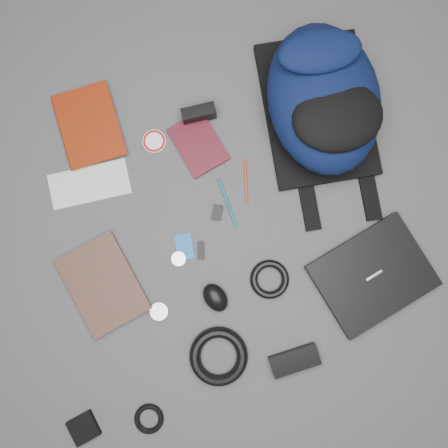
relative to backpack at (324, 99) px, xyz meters
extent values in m
plane|color=#4F4F51|center=(-0.37, -0.29, -0.11)|extent=(4.00, 4.00, 0.00)
cube|color=black|center=(0.04, -0.54, -0.09)|extent=(0.39, 0.34, 0.03)
imported|color=maroon|center=(-0.80, 0.11, -0.09)|extent=(0.20, 0.26, 0.03)
imported|color=#9B510B|center=(-0.87, -0.41, -0.10)|extent=(0.27, 0.32, 0.02)
cube|color=silver|center=(-0.75, -0.07, -0.10)|extent=(0.25, 0.11, 0.00)
cube|color=#3E0B13|center=(-0.39, -0.02, -0.10)|extent=(0.18, 0.21, 0.01)
cube|color=black|center=(-0.37, 0.07, -0.08)|extent=(0.11, 0.04, 0.06)
cylinder|color=white|center=(-0.52, 0.02, -0.11)|extent=(0.10, 0.10, 0.00)
cylinder|color=#0B5E69|center=(-0.34, -0.22, -0.10)|extent=(0.03, 0.16, 0.01)
cylinder|color=#AD320D|center=(-0.27, -0.17, -0.10)|extent=(0.04, 0.14, 0.01)
cube|color=#1657AB|center=(-0.50, -0.33, -0.10)|extent=(0.06, 0.08, 0.00)
cube|color=black|center=(-0.46, -0.35, -0.10)|extent=(0.03, 0.06, 0.01)
cube|color=black|center=(-0.38, -0.24, -0.10)|extent=(0.04, 0.05, 0.01)
ellipsoid|color=black|center=(-0.44, -0.50, -0.08)|extent=(0.10, 0.11, 0.05)
cylinder|color=#B3B3B5|center=(-0.53, -0.36, -0.10)|extent=(0.05, 0.05, 0.01)
cylinder|color=#A8A9AA|center=(-0.62, -0.50, -0.10)|extent=(0.06, 0.06, 0.01)
torus|color=black|center=(-0.27, -0.48, -0.09)|extent=(0.15, 0.15, 0.02)
cube|color=black|center=(-0.25, -0.73, -0.09)|extent=(0.15, 0.07, 0.04)
torus|color=black|center=(-0.47, -0.67, -0.09)|extent=(0.22, 0.22, 0.03)
cube|color=black|center=(-0.91, -0.78, -0.10)|extent=(0.10, 0.10, 0.02)
torus|color=black|center=(-0.72, -0.80, -0.10)|extent=(0.09, 0.09, 0.02)
camera|label=1|loc=(-0.39, -0.39, 1.25)|focal=35.00mm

